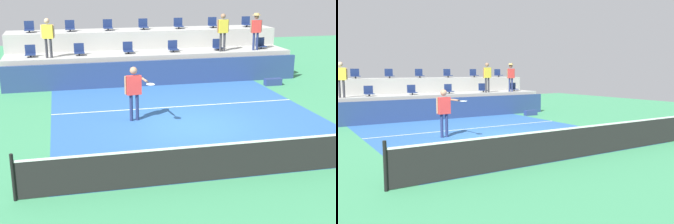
% 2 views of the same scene
% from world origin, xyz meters
% --- Properties ---
extents(ground_plane, '(40.00, 40.00, 0.00)m').
position_xyz_m(ground_plane, '(0.00, 0.00, 0.00)').
color(ground_plane, '#388456').
extents(court_inner_paint, '(9.00, 10.00, 0.01)m').
position_xyz_m(court_inner_paint, '(0.00, 1.00, 0.00)').
color(court_inner_paint, '#285693').
rests_on(court_inner_paint, ground_plane).
extents(court_service_line, '(9.00, 0.06, 0.00)m').
position_xyz_m(court_service_line, '(0.00, 2.40, 0.01)').
color(court_service_line, white).
rests_on(court_service_line, ground_plane).
extents(tennis_net, '(10.48, 0.08, 1.07)m').
position_xyz_m(tennis_net, '(0.00, -4.00, 0.50)').
color(tennis_net, black).
rests_on(tennis_net, ground_plane).
extents(sponsor_backboard, '(13.00, 0.16, 1.10)m').
position_xyz_m(sponsor_backboard, '(0.00, 6.00, 0.55)').
color(sponsor_backboard, navy).
rests_on(sponsor_backboard, ground_plane).
extents(seating_tier_lower, '(13.00, 1.80, 1.25)m').
position_xyz_m(seating_tier_lower, '(0.00, 7.30, 0.62)').
color(seating_tier_lower, '#9E9E99').
rests_on(seating_tier_lower, ground_plane).
extents(seating_tier_upper, '(13.00, 1.80, 2.10)m').
position_xyz_m(seating_tier_upper, '(0.00, 9.10, 1.05)').
color(seating_tier_upper, '#9E9E99').
rests_on(seating_tier_upper, ground_plane).
extents(stadium_chair_lower_far_left, '(0.44, 0.40, 0.52)m').
position_xyz_m(stadium_chair_lower_far_left, '(-5.31, 7.23, 1.46)').
color(stadium_chair_lower_far_left, '#2D2D33').
rests_on(stadium_chair_lower_far_left, seating_tier_lower).
extents(stadium_chair_lower_left, '(0.44, 0.40, 0.52)m').
position_xyz_m(stadium_chair_lower_left, '(-3.23, 7.23, 1.46)').
color(stadium_chair_lower_left, '#2D2D33').
rests_on(stadium_chair_lower_left, seating_tier_lower).
extents(stadium_chair_lower_mid_left, '(0.44, 0.40, 0.52)m').
position_xyz_m(stadium_chair_lower_mid_left, '(-1.06, 7.23, 1.46)').
color(stadium_chair_lower_mid_left, '#2D2D33').
rests_on(stadium_chair_lower_mid_left, seating_tier_lower).
extents(stadium_chair_lower_mid_right, '(0.44, 0.40, 0.52)m').
position_xyz_m(stadium_chair_lower_mid_right, '(1.02, 7.23, 1.46)').
color(stadium_chair_lower_mid_right, '#2D2D33').
rests_on(stadium_chair_lower_mid_right, seating_tier_lower).
extents(stadium_chair_lower_right, '(0.44, 0.40, 0.52)m').
position_xyz_m(stadium_chair_lower_right, '(3.18, 7.23, 1.46)').
color(stadium_chair_lower_right, '#2D2D33').
rests_on(stadium_chair_lower_right, seating_tier_lower).
extents(stadium_chair_lower_far_right, '(0.44, 0.40, 0.52)m').
position_xyz_m(stadium_chair_lower_far_right, '(5.35, 7.23, 1.46)').
color(stadium_chair_lower_far_right, '#2D2D33').
rests_on(stadium_chair_lower_far_right, seating_tier_lower).
extents(stadium_chair_upper_far_left, '(0.44, 0.40, 0.52)m').
position_xyz_m(stadium_chair_upper_far_left, '(-5.37, 9.03, 2.31)').
color(stadium_chair_upper_far_left, '#2D2D33').
rests_on(stadium_chair_upper_far_left, seating_tier_upper).
extents(stadium_chair_upper_left, '(0.44, 0.40, 0.52)m').
position_xyz_m(stadium_chair_upper_left, '(-3.53, 9.03, 2.31)').
color(stadium_chair_upper_left, '#2D2D33').
rests_on(stadium_chair_upper_left, seating_tier_upper).
extents(stadium_chair_upper_mid_left, '(0.44, 0.40, 0.52)m').
position_xyz_m(stadium_chair_upper_mid_left, '(-1.75, 9.03, 2.31)').
color(stadium_chair_upper_mid_left, '#2D2D33').
rests_on(stadium_chair_upper_mid_left, seating_tier_upper).
extents(stadium_chair_upper_center, '(0.44, 0.40, 0.52)m').
position_xyz_m(stadium_chair_upper_center, '(-0.03, 9.03, 2.31)').
color(stadium_chair_upper_center, '#2D2D33').
rests_on(stadium_chair_upper_center, seating_tier_upper).
extents(stadium_chair_upper_mid_right, '(0.44, 0.40, 0.52)m').
position_xyz_m(stadium_chair_upper_mid_right, '(1.74, 9.03, 2.31)').
color(stadium_chair_upper_mid_right, '#2D2D33').
rests_on(stadium_chair_upper_mid_right, seating_tier_upper).
extents(stadium_chair_upper_right, '(0.44, 0.40, 0.52)m').
position_xyz_m(stadium_chair_upper_right, '(3.51, 9.03, 2.31)').
color(stadium_chair_upper_right, '#2D2D33').
rests_on(stadium_chair_upper_right, seating_tier_upper).
extents(stadium_chair_upper_far_right, '(0.44, 0.40, 0.52)m').
position_xyz_m(stadium_chair_upper_far_right, '(5.32, 9.03, 2.31)').
color(stadium_chair_upper_far_right, '#2D2D33').
rests_on(stadium_chair_upper_far_right, seating_tier_upper).
extents(tennis_player, '(0.84, 1.21, 1.81)m').
position_xyz_m(tennis_player, '(-1.78, 1.07, 1.12)').
color(tennis_player, navy).
rests_on(tennis_player, ground_plane).
extents(spectator_leaning_on_rail, '(0.59, 0.25, 1.67)m').
position_xyz_m(spectator_leaning_on_rail, '(-4.52, 6.85, 2.25)').
color(spectator_leaning_on_rail, '#2D2D33').
rests_on(spectator_leaning_on_rail, seating_tier_lower).
extents(spectator_in_grey, '(0.60, 0.26, 1.72)m').
position_xyz_m(spectator_in_grey, '(3.28, 6.85, 2.29)').
color(spectator_in_grey, '#2D2D33').
rests_on(spectator_in_grey, seating_tier_lower).
extents(spectator_with_hat, '(0.58, 0.42, 1.71)m').
position_xyz_m(spectator_with_hat, '(4.91, 6.85, 2.30)').
color(spectator_with_hat, navy).
rests_on(spectator_with_hat, seating_tier_lower).
extents(tennis_ball, '(0.07, 0.07, 0.07)m').
position_xyz_m(tennis_ball, '(1.36, -3.29, 0.61)').
color(tennis_ball, '#CCE033').
extents(equipment_bag, '(0.76, 0.28, 0.30)m').
position_xyz_m(equipment_bag, '(4.96, 4.85, 0.15)').
color(equipment_bag, navy).
rests_on(equipment_bag, ground_plane).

